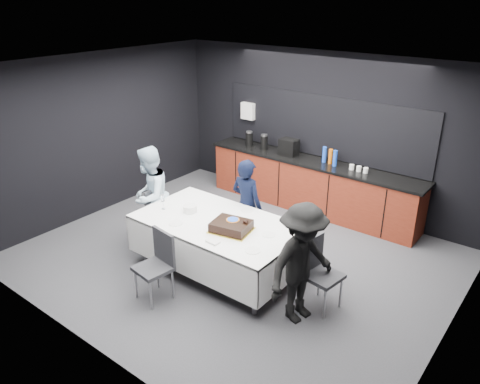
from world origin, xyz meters
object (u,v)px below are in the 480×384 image
(chair_left, at_px, (151,210))
(person_left, at_px, (150,196))
(champagne_flute, at_px, (163,199))
(party_table, at_px, (218,230))
(plate_stack, at_px, (190,209))
(chair_right, at_px, (318,268))
(person_center, at_px, (247,205))
(cake_assembly, at_px, (231,226))
(person_right, at_px, (302,264))
(chair_near, at_px, (158,261))

(chair_left, relative_size, person_left, 0.59)
(champagne_flute, bearing_deg, party_table, 11.83)
(party_table, bearing_deg, plate_stack, -178.29)
(party_table, relative_size, person_left, 1.48)
(chair_right, xyz_separation_m, person_center, (-1.56, 0.58, 0.20))
(party_table, height_order, cake_assembly, cake_assembly)
(chair_left, distance_m, chair_right, 2.91)
(person_center, relative_size, person_left, 0.93)
(chair_left, relative_size, person_center, 0.63)
(party_table, xyz_separation_m, person_right, (1.47, -0.21, 0.13))
(cake_assembly, xyz_separation_m, person_right, (1.16, -0.11, -0.08))
(party_table, xyz_separation_m, plate_stack, (-0.51, -0.02, 0.19))
(person_left, bearing_deg, chair_near, 28.12)
(cake_assembly, height_order, chair_right, cake_assembly)
(plate_stack, bearing_deg, chair_left, 177.43)
(champagne_flute, height_order, person_left, person_left)
(chair_right, bearing_deg, party_table, -174.18)
(plate_stack, height_order, chair_near, chair_near)
(cake_assembly, bearing_deg, chair_left, 175.87)
(plate_stack, distance_m, person_right, 2.00)
(chair_near, bearing_deg, person_left, 140.82)
(cake_assembly, relative_size, chair_left, 0.65)
(chair_near, xyz_separation_m, person_left, (-1.18, 0.96, 0.25))
(plate_stack, xyz_separation_m, champagne_flute, (-0.37, -0.17, 0.11))
(plate_stack, distance_m, person_left, 0.88)
(party_table, distance_m, person_left, 1.40)
(cake_assembly, xyz_separation_m, plate_stack, (-0.83, 0.08, -0.02))
(champagne_flute, xyz_separation_m, chair_left, (-0.52, 0.21, -0.40))
(chair_left, height_order, person_center, person_center)
(chair_near, height_order, person_right, person_right)
(party_table, height_order, plate_stack, plate_stack)
(party_table, height_order, chair_near, chair_near)
(chair_right, relative_size, person_right, 0.60)
(chair_near, distance_m, person_left, 1.55)
(champagne_flute, distance_m, chair_left, 0.69)
(party_table, xyz_separation_m, person_left, (-1.39, 0.01, 0.14))
(plate_stack, distance_m, chair_left, 0.94)
(champagne_flute, height_order, person_center, person_center)
(person_left, height_order, person_right, person_left)
(party_table, relative_size, chair_left, 2.51)
(person_center, xyz_separation_m, person_left, (-1.34, -0.73, 0.05))
(plate_stack, relative_size, person_left, 0.13)
(chair_right, distance_m, person_center, 1.68)
(chair_left, relative_size, chair_right, 1.00)
(cake_assembly, distance_m, person_left, 1.71)
(person_right, bearing_deg, chair_right, 7.05)
(champagne_flute, height_order, chair_near, champagne_flute)
(cake_assembly, bearing_deg, chair_near, -121.58)
(plate_stack, height_order, person_center, person_center)
(cake_assembly, distance_m, person_right, 1.16)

